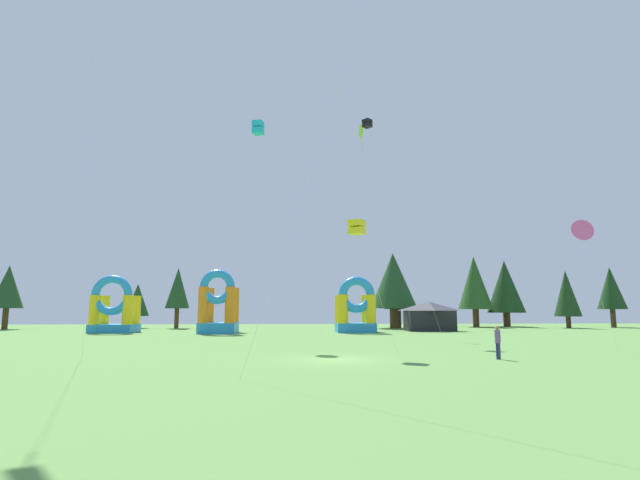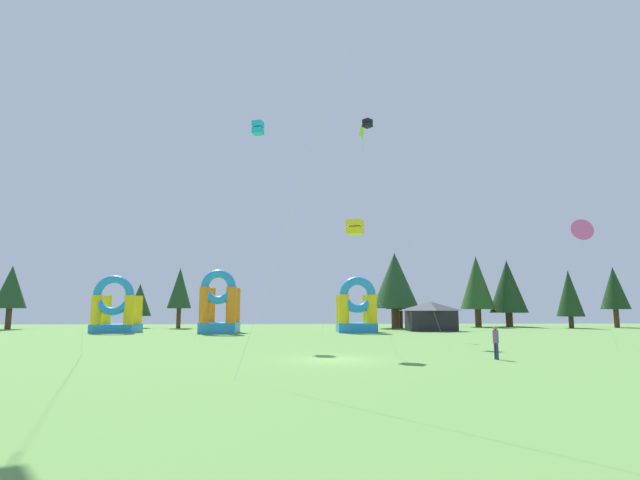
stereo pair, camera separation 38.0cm
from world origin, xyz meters
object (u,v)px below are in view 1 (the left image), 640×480
kite_black_box (367,124)px  inflatable_blue_arch (355,311)px  person_near_camera (498,339)px  kite_cyan_box (258,128)px  kite_pink_delta (579,233)px  kite_lime_diamond (362,133)px  festival_tent (429,316)px  inflatable_orange_dome (114,311)px  inflatable_yellow_castle (219,310)px  kite_yellow_box (357,227)px

kite_black_box → inflatable_blue_arch: size_ratio=3.33×
person_near_camera → kite_cyan_box: bearing=28.9°
inflatable_blue_arch → kite_black_box: bearing=-90.3°
kite_pink_delta → kite_lime_diamond: kite_lime_diamond is taller
kite_cyan_box → kite_pink_delta: (22.73, -10.30, -10.96)m
inflatable_blue_arch → festival_tent: bearing=17.2°
kite_pink_delta → inflatable_orange_dome: (-40.17, 26.42, -5.40)m
kite_pink_delta → kite_lime_diamond: (-11.51, 22.23, 15.13)m
kite_lime_diamond → inflatable_blue_arch: size_ratio=3.69×
inflatable_yellow_castle → festival_tent: size_ratio=1.24×
kite_yellow_box → person_near_camera: kite_yellow_box is taller
person_near_camera → kite_lime_diamond: bearing=-8.0°
person_near_camera → inflatable_yellow_castle: inflatable_yellow_castle is taller
kite_yellow_box → inflatable_orange_dome: 37.65m
kite_pink_delta → inflatable_orange_dome: size_ratio=1.33×
kite_cyan_box → inflatable_yellow_castle: size_ratio=2.75×
kite_cyan_box → festival_tent: kite_cyan_box is taller
inflatable_orange_dome → festival_tent: 37.76m
inflatable_yellow_castle → kite_yellow_box: bearing=-64.4°
festival_tent → kite_pink_delta: bearing=-85.1°
kite_yellow_box → person_near_camera: bearing=-24.6°
kite_black_box → kite_pink_delta: bearing=-49.9°
kite_yellow_box → kite_lime_diamond: 28.38m
inflatable_blue_arch → inflatable_orange_dome: inflatable_orange_dome is taller
person_near_camera → inflatable_yellow_castle: 35.30m
inflatable_orange_dome → kite_lime_diamond: bearing=-8.3°
kite_pink_delta → kite_black_box: bearing=130.1°
kite_cyan_box → festival_tent: (20.26, 18.24, -17.03)m
inflatable_yellow_castle → inflatable_blue_arch: 15.80m
kite_black_box → festival_tent: 25.75m
kite_pink_delta → inflatable_yellow_castle: (-27.86, 24.37, -5.30)m
kite_yellow_box → inflatable_orange_dome: kite_yellow_box is taller
kite_yellow_box → kite_pink_delta: size_ratio=0.96×
kite_pink_delta → person_near_camera: bearing=-149.1°
kite_black_box → kite_lime_diamond: (0.65, 7.80, 1.95)m
kite_cyan_box → inflatable_blue_arch: size_ratio=3.01×
kite_cyan_box → festival_tent: size_ratio=3.41×
kite_yellow_box → kite_pink_delta: kite_pink_delta is taller
kite_pink_delta → inflatable_orange_dome: 48.38m
kite_cyan_box → kite_black_box: kite_black_box is taller
kite_yellow_box → kite_lime_diamond: bearing=80.5°
inflatable_yellow_castle → inflatable_blue_arch: (15.75, 1.18, -0.16)m
inflatable_yellow_castle → inflatable_orange_dome: size_ratio=1.07×
kite_yellow_box → inflatable_yellow_castle: bearing=115.6°
kite_pink_delta → festival_tent: kite_pink_delta is taller
kite_black_box → festival_tent: bearing=55.5°
person_near_camera → inflatable_blue_arch: bearing=-7.7°
kite_yellow_box → festival_tent: bearing=66.6°
inflatable_yellow_castle → kite_lime_diamond: bearing=-7.5°
kite_black_box → inflatable_blue_arch: bearing=89.7°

